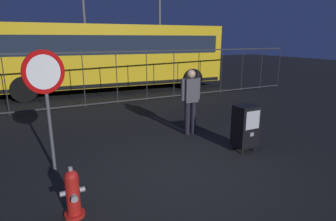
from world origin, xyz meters
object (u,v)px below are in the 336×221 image
newspaper_box_primary (245,126)px  fire_hydrant (73,194)px  pedestrian (191,98)px  bus_far (72,51)px  street_light_near_left (84,10)px  stop_sign (46,86)px  bus_near (111,54)px

newspaper_box_primary → fire_hydrant: bearing=-168.6°
pedestrian → bus_far: bearing=95.1°
bus_far → street_light_near_left: 3.19m
street_light_near_left → fire_hydrant: bearing=-102.2°
stop_sign → bus_near: bearing=67.0°
pedestrian → stop_sign: bearing=-169.4°
stop_sign → bus_far: (2.29, 12.59, 0.11)m
fire_hydrant → pedestrian: (3.24, 2.25, 0.60)m
bus_far → street_light_near_left: street_light_near_left is taller
stop_sign → street_light_near_left: (2.69, 10.27, 2.26)m
fire_hydrant → bus_near: (3.19, 9.37, 1.36)m
newspaper_box_primary → bus_far: bearing=96.6°
pedestrian → street_light_near_left: street_light_near_left is taller
fire_hydrant → stop_sign: 2.05m
fire_hydrant → bus_near: bus_near is taller
fire_hydrant → newspaper_box_primary: newspaper_box_primary is taller
bus_far → street_light_near_left: size_ratio=1.60×
pedestrian → bus_near: 7.16m
bus_near → street_light_near_left: street_light_near_left is taller
fire_hydrant → bus_far: 14.44m
fire_hydrant → newspaper_box_primary: bearing=11.4°
street_light_near_left → bus_far: bearing=99.8°
bus_near → bus_far: (-1.01, 4.84, 0.00)m
fire_hydrant → pedestrian: size_ratio=0.45×
pedestrian → newspaper_box_primary: bearing=-71.6°
stop_sign → pedestrian: size_ratio=1.34×
bus_near → street_light_near_left: bearing=107.7°
pedestrian → street_light_near_left: (-0.67, 9.64, 2.91)m
newspaper_box_primary → bus_far: size_ratio=0.10×
bus_near → bus_far: 4.94m
stop_sign → pedestrian: 3.48m
street_light_near_left → bus_near: bearing=-76.4°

